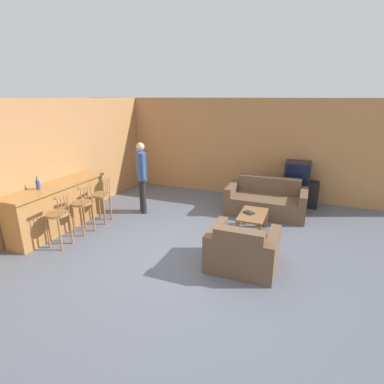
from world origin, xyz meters
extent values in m
plane|color=#565B66|center=(0.00, 0.00, 0.00)|extent=(24.00, 24.00, 0.00)
cube|color=#B27A47|center=(0.00, 3.74, 1.30)|extent=(9.40, 0.08, 2.60)
cube|color=#B27A47|center=(-3.11, 1.37, 1.30)|extent=(0.08, 8.74, 2.60)
cube|color=#A87038|center=(-2.77, 0.11, 0.45)|extent=(0.47, 2.24, 0.90)
cube|color=#A87038|center=(-2.77, 0.11, 0.93)|extent=(0.55, 2.30, 0.05)
cylinder|color=#996638|center=(-2.21, -0.50, 0.62)|extent=(0.40, 0.40, 0.04)
cylinder|color=#996638|center=(-2.35, -0.37, 0.30)|extent=(0.04, 0.04, 0.60)
cylinder|color=#996638|center=(-2.35, -0.64, 0.30)|extent=(0.04, 0.04, 0.60)
cylinder|color=#996638|center=(-2.08, -0.36, 0.30)|extent=(0.04, 0.04, 0.60)
cylinder|color=#996638|center=(-2.07, -0.63, 0.30)|extent=(0.04, 0.04, 0.60)
cylinder|color=#996638|center=(-2.05, -0.38, 0.81)|extent=(0.02, 0.02, 0.33)
cylinder|color=#996638|center=(-2.05, -0.46, 0.81)|extent=(0.02, 0.02, 0.33)
cylinder|color=#996638|center=(-2.05, -0.53, 0.81)|extent=(0.02, 0.02, 0.33)
cylinder|color=#996638|center=(-2.04, -0.61, 0.81)|extent=(0.02, 0.02, 0.33)
cube|color=#996638|center=(-2.05, -0.50, 0.99)|extent=(0.04, 0.33, 0.04)
cylinder|color=#996638|center=(-2.21, 0.13, 0.62)|extent=(0.45, 0.45, 0.04)
cylinder|color=#996638|center=(-2.33, 0.28, 0.30)|extent=(0.04, 0.04, 0.60)
cylinder|color=#996638|center=(-2.37, 0.01, 0.30)|extent=(0.04, 0.04, 0.60)
cylinder|color=#996638|center=(-2.06, 0.24, 0.30)|extent=(0.04, 0.04, 0.60)
cylinder|color=#996638|center=(-2.10, -0.03, 0.30)|extent=(0.04, 0.04, 0.60)
cylinder|color=#996638|center=(-2.03, 0.22, 0.81)|extent=(0.02, 0.02, 0.33)
cylinder|color=#996638|center=(-2.04, 0.14, 0.81)|extent=(0.02, 0.02, 0.33)
cylinder|color=#996638|center=(-2.06, 0.06, 0.81)|extent=(0.02, 0.02, 0.33)
cylinder|color=#996638|center=(-2.07, -0.01, 0.81)|extent=(0.02, 0.02, 0.33)
cube|color=#996638|center=(-2.05, 0.10, 0.99)|extent=(0.09, 0.33, 0.04)
cylinder|color=#996638|center=(-2.21, 0.71, 0.62)|extent=(0.44, 0.44, 0.04)
cylinder|color=#996638|center=(-2.37, 0.83, 0.30)|extent=(0.04, 0.04, 0.60)
cylinder|color=#996638|center=(-2.33, 0.56, 0.30)|extent=(0.04, 0.04, 0.60)
cylinder|color=#996638|center=(-2.10, 0.87, 0.30)|extent=(0.04, 0.04, 0.60)
cylinder|color=#996638|center=(-2.06, 0.60, 0.30)|extent=(0.04, 0.04, 0.60)
cylinder|color=#996638|center=(-2.06, 0.85, 0.81)|extent=(0.02, 0.02, 0.33)
cylinder|color=#996638|center=(-2.05, 0.77, 0.81)|extent=(0.02, 0.02, 0.33)
cylinder|color=#996638|center=(-2.04, 0.70, 0.81)|extent=(0.02, 0.02, 0.33)
cylinder|color=#996638|center=(-2.03, 0.62, 0.81)|extent=(0.02, 0.02, 0.33)
cube|color=#996638|center=(-2.05, 0.74, 0.99)|extent=(0.08, 0.33, 0.04)
cube|color=brown|center=(1.05, 2.49, 0.21)|extent=(1.46, 0.95, 0.42)
cube|color=brown|center=(1.05, 2.85, 0.61)|extent=(1.46, 0.22, 0.38)
cube|color=brown|center=(0.24, 2.49, 0.32)|extent=(0.16, 0.95, 0.63)
cube|color=brown|center=(1.86, 2.49, 0.32)|extent=(0.16, 0.95, 0.63)
cube|color=brown|center=(1.04, 0.04, 0.21)|extent=(0.74, 0.90, 0.42)
cube|color=brown|center=(1.04, -0.30, 0.60)|extent=(0.74, 0.22, 0.36)
cube|color=brown|center=(1.49, 0.04, 0.31)|extent=(0.16, 0.90, 0.62)
cube|color=brown|center=(0.59, 0.04, 0.31)|extent=(0.16, 0.90, 0.62)
cube|color=brown|center=(0.96, 1.33, 0.39)|extent=(0.50, 0.87, 0.04)
cube|color=brown|center=(0.75, 0.94, 0.19)|extent=(0.06, 0.06, 0.38)
cube|color=brown|center=(1.17, 0.94, 0.19)|extent=(0.06, 0.06, 0.38)
cube|color=brown|center=(0.75, 1.73, 0.19)|extent=(0.06, 0.06, 0.38)
cube|color=brown|center=(1.17, 1.73, 0.19)|extent=(0.06, 0.06, 0.38)
cube|color=black|center=(1.65, 3.40, 0.31)|extent=(1.07, 0.44, 0.62)
cube|color=black|center=(1.65, 3.40, 0.87)|extent=(0.60, 0.52, 0.49)
cube|color=black|center=(1.65, 3.14, 0.87)|extent=(0.53, 0.01, 0.42)
cylinder|color=#234293|center=(-2.84, -0.27, 1.03)|extent=(0.07, 0.07, 0.16)
cone|color=#234293|center=(-2.84, -0.27, 1.15)|extent=(0.07, 0.07, 0.07)
cylinder|color=black|center=(-2.84, -0.27, 1.19)|extent=(0.03, 0.03, 0.02)
cube|color=black|center=(0.88, 1.34, 0.42)|extent=(0.25, 0.23, 0.02)
cylinder|color=black|center=(-1.72, 1.60, 0.40)|extent=(0.13, 0.13, 0.81)
cylinder|color=black|center=(-1.62, 1.49, 0.40)|extent=(0.13, 0.13, 0.81)
cube|color=#335189|center=(-1.67, 1.54, 1.13)|extent=(0.40, 0.43, 0.64)
cylinder|color=#335189|center=(-1.82, 1.72, 1.15)|extent=(0.08, 0.08, 0.59)
cylinder|color=#335189|center=(-1.52, 1.37, 1.15)|extent=(0.08, 0.08, 0.59)
sphere|color=tan|center=(-1.67, 1.54, 1.56)|extent=(0.19, 0.19, 0.19)
camera|label=1|loc=(1.85, -4.24, 2.63)|focal=28.00mm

